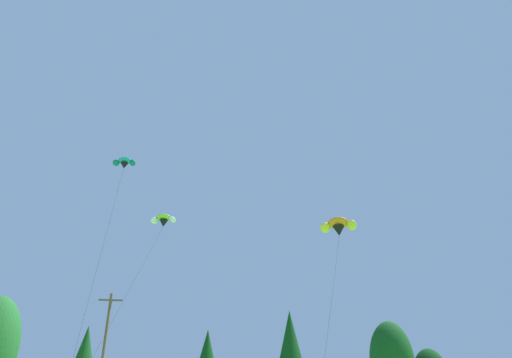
# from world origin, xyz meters

# --- Properties ---
(treeline_tree_f) EXTENTS (4.22, 4.22, 11.91)m
(treeline_tree_f) POSITION_xyz_m (9.81, 48.48, 7.46)
(treeline_tree_f) COLOR #472D19
(treeline_tree_f) RESTS_ON ground_plane
(parafoil_kite_high_lime_white) EXTENTS (4.30, 17.94, 18.49)m
(parafoil_kite_high_lime_white) POSITION_xyz_m (-4.12, 42.48, 19.46)
(parafoil_kite_high_lime_white) COLOR #93D633
(parafoil_kite_mid_orange) EXTENTS (7.64, 14.89, 14.57)m
(parafoil_kite_mid_orange) POSITION_xyz_m (10.51, 31.35, 15.37)
(parafoil_kite_mid_orange) COLOR orange
(parafoil_kite_far_teal) EXTENTS (2.26, 11.14, 21.32)m
(parafoil_kite_far_teal) POSITION_xyz_m (-7.55, 36.02, 22.32)
(parafoil_kite_far_teal) COLOR teal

